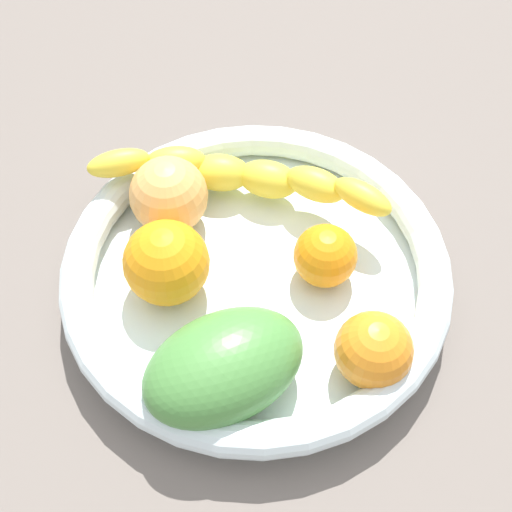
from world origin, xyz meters
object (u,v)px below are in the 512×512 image
object	(u,v)px
banana_draped_left	(242,176)
fruit_bowl	(256,273)
orange_front	(166,263)
orange_mid_right	(325,256)
orange_mid_left	(374,350)
mango_green	(224,367)
peach_blush	(169,195)

from	to	relation	value
banana_draped_left	fruit_bowl	bearing A→B (deg)	-117.64
orange_front	orange_mid_right	size ratio (longest dim) A/B	1.32
orange_mid_left	fruit_bowl	bearing A→B (deg)	100.15
orange_mid_left	mango_green	size ratio (longest dim) A/B	0.48
fruit_bowl	orange_mid_right	distance (cm)	5.77
fruit_bowl	orange_mid_right	bearing A→B (deg)	-31.85
fruit_bowl	banana_draped_left	xyz separation A→B (cm)	(3.84, 7.33, 2.49)
orange_mid_left	orange_mid_right	xyz separation A→B (cm)	(2.58, 8.55, -0.31)
banana_draped_left	orange_mid_right	bearing A→B (deg)	-85.60
mango_green	orange_mid_left	bearing A→B (deg)	-28.05
orange_mid_left	peach_blush	bearing A→B (deg)	102.17
orange_mid_right	orange_mid_left	bearing A→B (deg)	-106.75
orange_front	orange_mid_right	distance (cm)	12.35
fruit_bowl	orange_mid_left	world-z (taller)	orange_mid_left
banana_draped_left	orange_mid_right	world-z (taller)	banana_draped_left
banana_draped_left	mango_green	size ratio (longest dim) A/B	1.63
banana_draped_left	mango_green	bearing A→B (deg)	-129.16
orange_front	orange_mid_right	bearing A→B (deg)	-29.96
banana_draped_left	orange_mid_left	bearing A→B (deg)	-95.46
banana_draped_left	orange_front	xyz separation A→B (cm)	(-9.89, -4.04, 0.26)
banana_draped_left	orange_mid_left	xyz separation A→B (cm)	(-1.79, -18.75, -0.25)
banana_draped_left	peach_blush	world-z (taller)	peach_blush
fruit_bowl	orange_mid_left	distance (cm)	11.82
orange_front	mango_green	xyz separation A→B (cm)	(-1.30, -9.70, -0.21)
banana_draped_left	mango_green	world-z (taller)	mango_green
fruit_bowl	mango_green	xyz separation A→B (cm)	(-7.36, -6.42, 2.54)
orange_mid_left	orange_mid_right	bearing A→B (deg)	73.25
peach_blush	mango_green	size ratio (longest dim) A/B	0.55
orange_mid_left	banana_draped_left	bearing A→B (deg)	84.54
banana_draped_left	orange_front	size ratio (longest dim) A/B	2.90
banana_draped_left	mango_green	distance (cm)	17.72
fruit_bowl	mango_green	bearing A→B (deg)	-138.90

